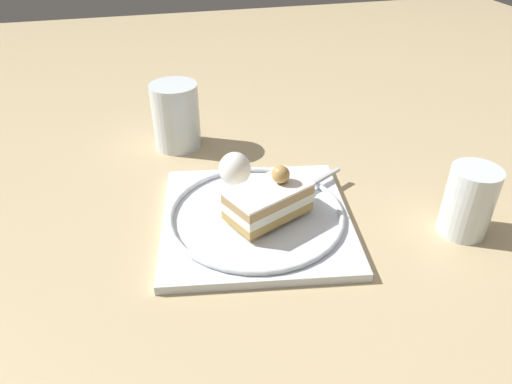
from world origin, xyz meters
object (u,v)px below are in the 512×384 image
fork (311,185)px  drink_glass_far (176,120)px  cake_slice (269,200)px  dessert_plate (256,217)px  whipped_cream_dollop (235,169)px  drink_glass_near (468,205)px

fork → drink_glass_far: (-0.21, -0.16, 0.03)m
cake_slice → fork: 0.09m
dessert_plate → whipped_cream_dollop: bearing=-170.0°
dessert_plate → whipped_cream_dollop: (-0.07, -0.01, 0.03)m
cake_slice → whipped_cream_dollop: size_ratio=2.51×
drink_glass_near → drink_glass_far: drink_glass_far is taller
whipped_cream_dollop → fork: size_ratio=0.45×
cake_slice → drink_glass_near: 0.25m
drink_glass_far → drink_glass_near: bearing=45.4°
whipped_cream_dollop → drink_glass_near: 0.31m
dessert_plate → cake_slice: (0.01, 0.01, 0.03)m
cake_slice → whipped_cream_dollop: cake_slice is taller
dessert_plate → cake_slice: 0.04m
fork → drink_glass_far: 0.26m
whipped_cream_dollop → drink_glass_near: bearing=60.3°
dessert_plate → drink_glass_far: drink_glass_far is taller
cake_slice → whipped_cream_dollop: (-0.08, -0.03, 0.00)m
fork → drink_glass_far: drink_glass_far is taller
fork → cake_slice: bearing=-57.3°
fork → drink_glass_near: drink_glass_near is taller
whipped_cream_dollop → drink_glass_far: size_ratio=0.45×
fork → dessert_plate: bearing=-66.2°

